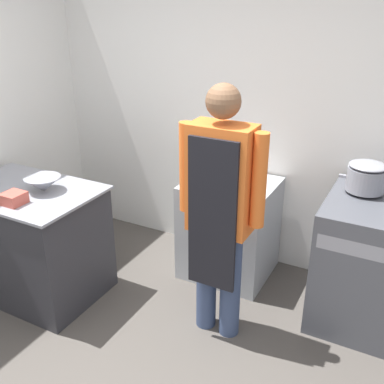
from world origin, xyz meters
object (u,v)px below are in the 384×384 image
fridge_unit (229,228)px  person_cook (220,205)px  stove (377,265)px  mixing_bowl (43,184)px  plastic_tub (14,198)px  stock_pot (366,176)px

fridge_unit → person_cook: bearing=-72.4°
stove → fridge_unit: bearing=175.2°
stove → fridge_unit: stove is taller
mixing_bowl → stove: bearing=19.6°
plastic_tub → person_cook: bearing=18.3°
fridge_unit → stove: bearing=-4.8°
plastic_tub → mixing_bowl: bearing=85.7°
stove → person_cook: person_cook is taller
fridge_unit → stock_pot: bearing=2.2°
plastic_tub → stock_pot: (2.11, 1.20, 0.13)m
stove → fridge_unit: size_ratio=1.15×
person_cook → stock_pot: (0.76, 0.75, 0.07)m
stock_pot → stove: bearing=-37.8°
person_cook → stock_pot: size_ratio=6.67×
plastic_tub → stock_pot: stock_pot is taller
person_cook → stove: bearing=33.3°
stock_pot → fridge_unit: bearing=-177.8°
fridge_unit → stock_pot: 1.17m
stove → plastic_tub: (-2.28, -1.06, 0.45)m
fridge_unit → plastic_tub: (-1.12, -1.16, 0.50)m
mixing_bowl → stock_pot: 2.29m
stove → mixing_bowl: (-2.26, -0.80, 0.47)m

